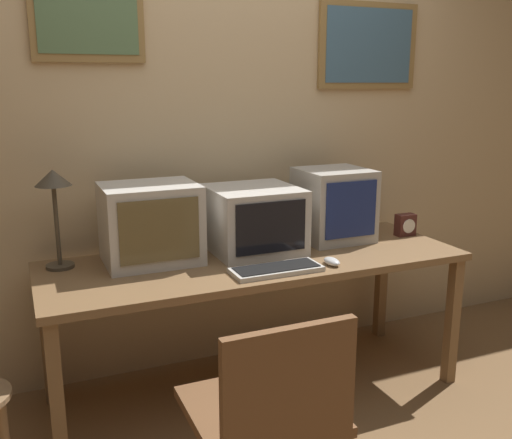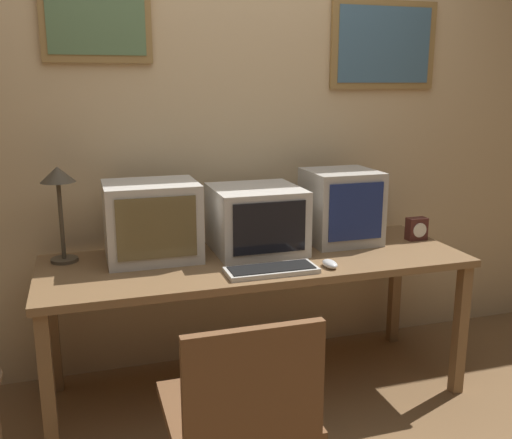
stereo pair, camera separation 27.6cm
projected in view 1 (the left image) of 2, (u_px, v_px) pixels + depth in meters
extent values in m
cube|color=#D1B284|center=(221.00, 133.00, 3.10)|extent=(8.00, 0.05, 2.60)
cube|color=olive|center=(368.00, 46.00, 3.30)|extent=(0.65, 0.02, 0.48)
cube|color=#42667F|center=(370.00, 46.00, 3.29)|extent=(0.57, 0.01, 0.42)
cube|color=olive|center=(87.00, 3.00, 2.66)|extent=(0.53, 0.02, 0.53)
cube|color=#56754C|center=(87.00, 3.00, 2.65)|extent=(0.47, 0.01, 0.46)
cube|color=olive|center=(256.00, 261.00, 2.81)|extent=(2.07, 0.73, 0.04)
cube|color=olive|center=(57.00, 402.00, 2.24)|extent=(0.06, 0.06, 0.69)
cube|color=olive|center=(452.00, 321.00, 3.00)|extent=(0.06, 0.06, 0.69)
cube|color=olive|center=(46.00, 338.00, 2.80)|extent=(0.06, 0.06, 0.69)
cube|color=olive|center=(381.00, 283.00, 3.56)|extent=(0.06, 0.06, 0.69)
cube|color=beige|center=(150.00, 223.00, 2.71)|extent=(0.44, 0.36, 0.38)
cube|color=brown|center=(160.00, 231.00, 2.55)|extent=(0.36, 0.01, 0.29)
cube|color=beige|center=(253.00, 219.00, 2.91)|extent=(0.44, 0.43, 0.33)
cube|color=black|center=(271.00, 228.00, 2.71)|extent=(0.36, 0.01, 0.25)
cube|color=#B7B2A8|center=(333.00, 204.00, 3.10)|extent=(0.36, 0.35, 0.39)
cube|color=navy|center=(351.00, 210.00, 2.94)|extent=(0.30, 0.01, 0.30)
cube|color=beige|center=(277.00, 269.00, 2.60)|extent=(0.42, 0.17, 0.02)
cube|color=black|center=(277.00, 267.00, 2.60)|extent=(0.39, 0.14, 0.00)
ellipsoid|color=silver|center=(332.00, 261.00, 2.70)|extent=(0.06, 0.11, 0.03)
cube|color=#4C231E|center=(405.00, 225.00, 3.21)|extent=(0.11, 0.06, 0.12)
cylinder|color=white|center=(409.00, 226.00, 3.18)|extent=(0.08, 0.01, 0.08)
cylinder|color=#4C4233|center=(60.00, 266.00, 2.66)|extent=(0.13, 0.13, 0.02)
cylinder|color=#4C4233|center=(57.00, 224.00, 2.61)|extent=(0.02, 0.02, 0.38)
cone|color=#4C4233|center=(53.00, 178.00, 2.56)|extent=(0.16, 0.16, 0.07)
cube|color=brown|center=(260.00, 411.00, 2.04)|extent=(0.50, 0.50, 0.04)
cube|color=brown|center=(290.00, 386.00, 1.79)|extent=(0.46, 0.04, 0.40)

